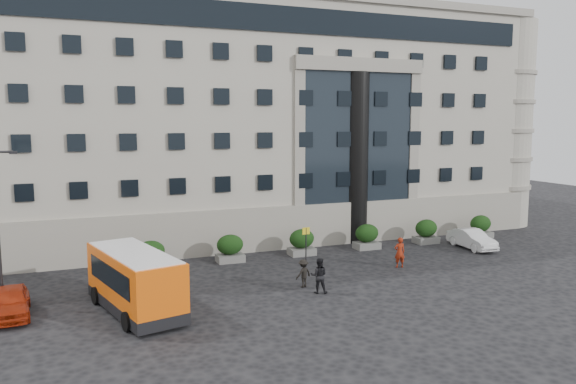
# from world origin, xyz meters

# --- Properties ---
(ground) EXTENTS (120.00, 120.00, 0.00)m
(ground) POSITION_xyz_m (0.00, 0.00, 0.00)
(ground) COLOR black
(ground) RESTS_ON ground
(civic_building) EXTENTS (44.00, 24.00, 18.00)m
(civic_building) POSITION_xyz_m (6.00, 22.00, 9.00)
(civic_building) COLOR #A7A393
(civic_building) RESTS_ON ground
(entrance_column) EXTENTS (1.80, 1.80, 13.00)m
(entrance_column) POSITION_xyz_m (12.00, 10.30, 6.50)
(entrance_column) COLOR black
(entrance_column) RESTS_ON ground
(hedge_a) EXTENTS (1.80, 1.26, 1.84)m
(hedge_a) POSITION_xyz_m (-4.00, 7.80, 0.93)
(hedge_a) COLOR #5D5D5B
(hedge_a) RESTS_ON ground
(hedge_b) EXTENTS (1.80, 1.26, 1.84)m
(hedge_b) POSITION_xyz_m (1.20, 7.80, 0.93)
(hedge_b) COLOR #5D5D5B
(hedge_b) RESTS_ON ground
(hedge_c) EXTENTS (1.80, 1.26, 1.84)m
(hedge_c) POSITION_xyz_m (6.40, 7.80, 0.93)
(hedge_c) COLOR #5D5D5B
(hedge_c) RESTS_ON ground
(hedge_d) EXTENTS (1.80, 1.26, 1.84)m
(hedge_d) POSITION_xyz_m (11.60, 7.80, 0.93)
(hedge_d) COLOR #5D5D5B
(hedge_d) RESTS_ON ground
(hedge_e) EXTENTS (1.80, 1.26, 1.84)m
(hedge_e) POSITION_xyz_m (16.80, 7.80, 0.93)
(hedge_e) COLOR #5D5D5B
(hedge_e) RESTS_ON ground
(hedge_f) EXTENTS (1.80, 1.26, 1.84)m
(hedge_f) POSITION_xyz_m (22.00, 7.80, 0.93)
(hedge_f) COLOR #5D5D5B
(hedge_f) RESTS_ON ground
(bus_stop_sign) EXTENTS (0.50, 0.08, 2.52)m
(bus_stop_sign) POSITION_xyz_m (5.50, 5.00, 1.73)
(bus_stop_sign) COLOR #262628
(bus_stop_sign) RESTS_ON ground
(minibus) EXTENTS (4.15, 7.63, 3.02)m
(minibus) POSITION_xyz_m (-5.85, -0.03, 1.66)
(minibus) COLOR #E9580B
(minibus) RESTS_ON ground
(parked_car_a) EXTENTS (1.92, 4.33, 1.45)m
(parked_car_a) POSITION_xyz_m (-11.50, 1.49, 0.72)
(parked_car_a) COLOR #9D240B
(parked_car_a) RESTS_ON ground
(parked_car_d) EXTENTS (2.26, 4.64, 1.27)m
(parked_car_d) POSITION_xyz_m (-11.50, 16.00, 0.64)
(parked_car_d) COLOR black
(parked_car_d) RESTS_ON ground
(white_taxi) EXTENTS (1.71, 4.38, 1.42)m
(white_taxi) POSITION_xyz_m (18.84, 5.02, 0.71)
(white_taxi) COLOR silver
(white_taxi) RESTS_ON ground
(pedestrian_a) EXTENTS (0.78, 0.58, 1.96)m
(pedestrian_a) POSITION_xyz_m (10.92, 2.40, 0.98)
(pedestrian_a) COLOR maroon
(pedestrian_a) RESTS_ON ground
(pedestrian_b) EXTENTS (1.17, 1.07, 1.96)m
(pedestrian_b) POSITION_xyz_m (3.83, -0.61, 0.98)
(pedestrian_b) COLOR black
(pedestrian_b) RESTS_ON ground
(pedestrian_c) EXTENTS (1.17, 0.91, 1.60)m
(pedestrian_c) POSITION_xyz_m (3.47, 0.71, 0.80)
(pedestrian_c) COLOR black
(pedestrian_c) RESTS_ON ground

